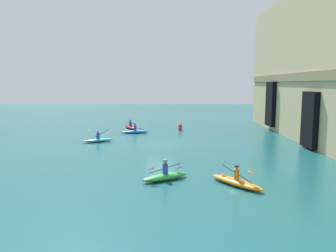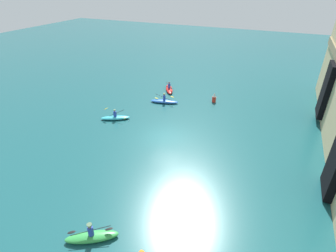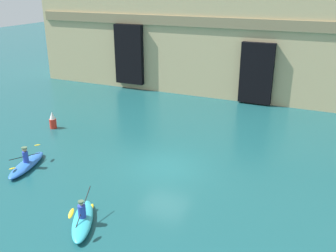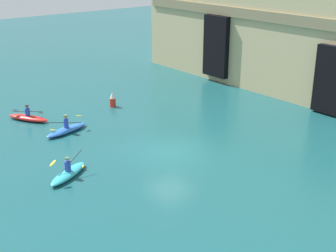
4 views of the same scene
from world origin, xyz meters
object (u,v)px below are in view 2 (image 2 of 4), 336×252
object	(u,v)px
kayak_cyan	(115,117)
kayak_red	(169,89)
kayak_blue	(164,101)
kayak_green	(92,236)
marker_buoy	(214,98)

from	to	relation	value
kayak_cyan	kayak_red	bearing A→B (deg)	49.64
kayak_red	kayak_blue	distance (m)	3.82
kayak_green	marker_buoy	size ratio (longest dim) A/B	2.50
kayak_red	marker_buoy	bearing A→B (deg)	50.93
kayak_cyan	kayak_blue	bearing A→B (deg)	34.15
kayak_green	kayak_cyan	bearing A→B (deg)	86.38
kayak_cyan	kayak_green	bearing A→B (deg)	-90.28
kayak_red	kayak_cyan	xyz separation A→B (m)	(9.38, -1.91, -0.01)
kayak_blue	marker_buoy	distance (m)	5.79
kayak_cyan	marker_buoy	world-z (taller)	kayak_cyan
kayak_red	marker_buoy	world-z (taller)	marker_buoy
kayak_blue	kayak_red	bearing A→B (deg)	-88.85
kayak_cyan	marker_buoy	bearing A→B (deg)	16.79
kayak_red	kayak_blue	world-z (taller)	kayak_blue
kayak_blue	kayak_cyan	distance (m)	6.39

